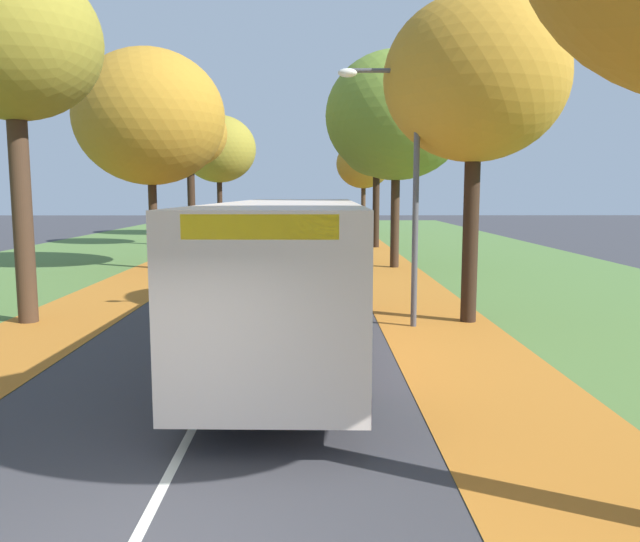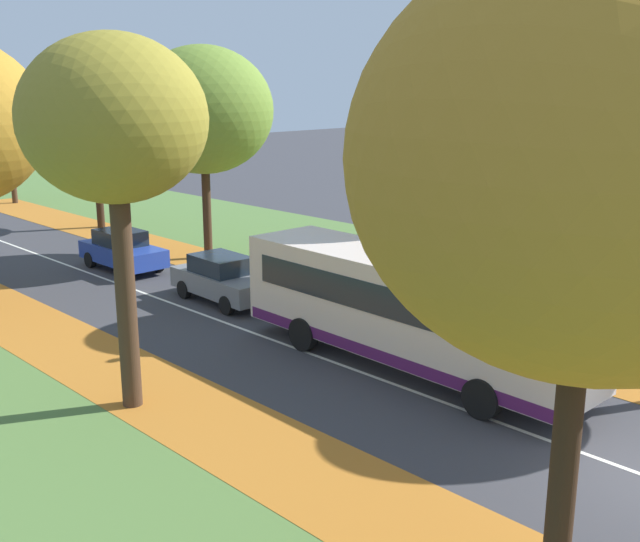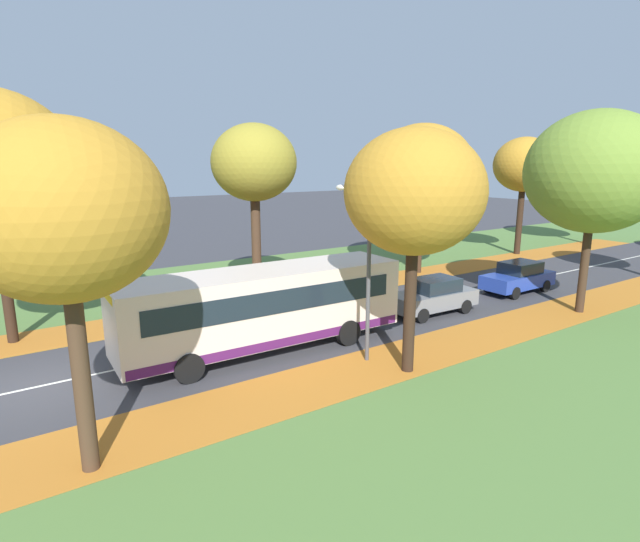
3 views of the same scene
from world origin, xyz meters
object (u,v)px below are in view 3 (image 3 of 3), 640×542
at_px(tree_left_mid, 423,171).
at_px(tree_right_nearest, 63,213).
at_px(bus, 264,305).
at_px(car_blue_following, 518,277).
at_px(car_grey_lead, 433,296).
at_px(tree_left_near, 254,164).
at_px(tree_right_near, 414,193).
at_px(streetlamp_right, 363,253).
at_px(tree_right_mid, 595,172).
at_px(tree_left_far, 524,165).
at_px(tree_left_distant, 594,168).

relative_size(tree_left_mid, tree_right_nearest, 1.17).
relative_size(bus, car_blue_following, 2.49).
distance_m(tree_left_mid, car_grey_lead, 10.10).
height_order(tree_left_near, tree_right_near, tree_left_near).
bearing_deg(streetlamp_right, tree_right_nearest, -79.23).
height_order(tree_left_near, car_grey_lead, tree_left_near).
bearing_deg(tree_right_nearest, bus, 122.53).
bearing_deg(car_blue_following, tree_left_mid, -172.00).
bearing_deg(streetlamp_right, tree_right_mid, 83.35).
distance_m(tree_left_mid, tree_right_mid, 10.09).
relative_size(tree_right_nearest, tree_right_near, 0.98).
bearing_deg(streetlamp_right, tree_left_near, 176.38).
bearing_deg(tree_right_near, tree_left_far, 116.92).
xyz_separation_m(tree_left_mid, car_grey_lead, (6.47, -5.59, -5.37)).
xyz_separation_m(tree_left_mid, bus, (6.24, -13.99, -4.48)).
xyz_separation_m(tree_left_distant, car_blue_following, (6.55, -18.83, -5.42)).
height_order(streetlamp_right, car_blue_following, streetlamp_right).
xyz_separation_m(tree_left_near, bus, (6.56, -3.06, -4.91)).
bearing_deg(bus, tree_left_distant, 100.81).
bearing_deg(tree_left_mid, tree_right_nearest, -63.09).
xyz_separation_m(tree_left_mid, tree_right_mid, (10.09, 0.17, 0.09)).
bearing_deg(car_blue_following, car_grey_lead, -88.90).
bearing_deg(tree_right_mid, tree_right_near, -87.92).
relative_size(tree_left_mid, tree_left_distant, 1.03).
bearing_deg(tree_right_near, streetlamp_right, -162.78).
relative_size(tree_right_near, car_blue_following, 1.85).
distance_m(tree_left_distant, tree_right_near, 32.49).
xyz_separation_m(tree_right_nearest, tree_right_mid, (-0.37, 20.77, 0.54)).
bearing_deg(tree_left_mid, tree_right_mid, 0.95).
distance_m(tree_left_far, streetlamp_right, 24.17).
xyz_separation_m(bus, car_blue_following, (0.11, 14.88, -0.89)).
relative_size(tree_left_distant, car_grey_lead, 2.03).
relative_size(tree_right_nearest, bus, 0.73).
xyz_separation_m(tree_right_nearest, tree_right_near, (0.04, 9.64, 0.06)).
height_order(tree_right_near, tree_right_mid, tree_right_mid).
bearing_deg(streetlamp_right, tree_left_mid, 127.18).
distance_m(tree_left_near, tree_right_near, 10.84).
xyz_separation_m(tree_left_far, streetlamp_right, (9.22, -22.17, -2.73)).
height_order(tree_left_far, tree_right_nearest, tree_left_far).
xyz_separation_m(tree_left_far, tree_left_distant, (0.29, 9.06, -0.23)).
xyz_separation_m(tree_left_mid, streetlamp_right, (8.73, -11.51, -2.45)).
bearing_deg(tree_left_distant, tree_left_near, -90.22).
bearing_deg(car_grey_lead, car_blue_following, 91.10).
bearing_deg(tree_left_far, tree_left_near, -89.55).
xyz_separation_m(tree_right_near, tree_right_mid, (-0.40, 11.12, 0.48)).
distance_m(tree_right_nearest, bus, 8.82).
relative_size(tree_left_distant, streetlamp_right, 1.44).
bearing_deg(streetlamp_right, tree_left_distant, 105.95).
height_order(tree_right_mid, streetlamp_right, tree_right_mid).
bearing_deg(tree_left_far, tree_right_near, -63.08).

